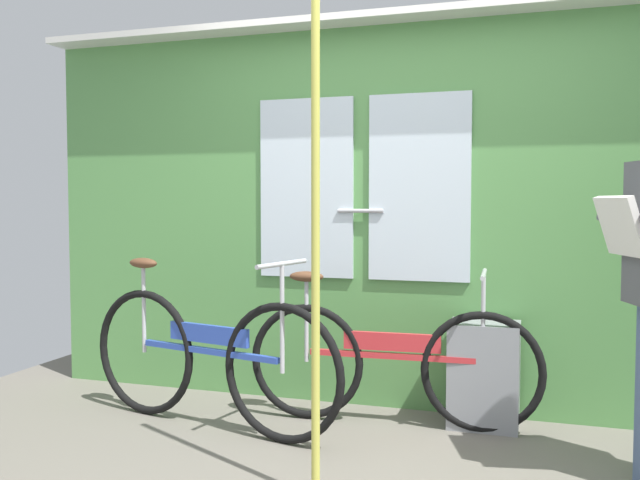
{
  "coord_description": "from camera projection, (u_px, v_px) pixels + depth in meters",
  "views": [
    {
      "loc": [
        0.83,
        -2.84,
        1.25
      ],
      "look_at": [
        -0.28,
        0.64,
        1.04
      ],
      "focal_mm": 38.77,
      "sensor_mm": 36.0,
      "label": 1
    }
  ],
  "objects": [
    {
      "name": "train_door_wall",
      "position": [
        394.0,
        207.0,
        4.14
      ],
      "size": [
        4.62,
        0.28,
        2.33
      ],
      "color": "#56934C",
      "rests_on": "ground_plane"
    },
    {
      "name": "trash_bin_by_wall",
      "position": [
        484.0,
        374.0,
        3.82
      ],
      "size": [
        0.38,
        0.28,
        0.58
      ],
      "primitive_type": "cube",
      "color": "gray",
      "rests_on": "ground_plane"
    },
    {
      "name": "handrail_pole",
      "position": [
        316.0,
        226.0,
        2.84
      ],
      "size": [
        0.04,
        0.04,
        2.29
      ],
      "primitive_type": "cylinder",
      "color": "#C6C14C",
      "rests_on": "ground_plane"
    },
    {
      "name": "bicycle_leaning_behind",
      "position": [
        390.0,
        362.0,
        3.83
      ],
      "size": [
        1.65,
        0.44,
        0.87
      ],
      "rotation": [
        0.0,
        0.0,
        0.05
      ],
      "color": "black",
      "rests_on": "ground_plane"
    },
    {
      "name": "bicycle_near_door",
      "position": [
        208.0,
        358.0,
        3.8
      ],
      "size": [
        1.67,
        0.54,
        0.94
      ],
      "rotation": [
        0.0,
        0.0,
        -0.23
      ],
      "color": "black",
      "rests_on": "ground_plane"
    }
  ]
}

